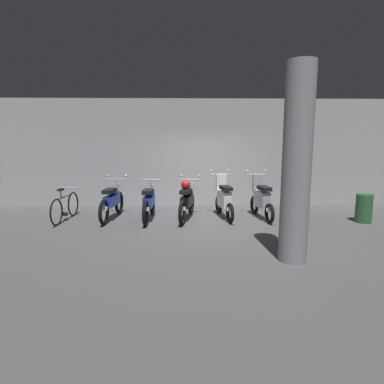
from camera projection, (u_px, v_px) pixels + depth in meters
name	position (u px, v px, depth m)	size (l,w,h in m)	color
ground_plane	(206.00, 222.00, 8.46)	(80.00, 80.00, 0.00)	#4C4C4F
back_wall	(202.00, 153.00, 10.47)	(16.00, 0.30, 3.39)	#9EA0A3
motorbike_slot_0	(112.00, 201.00, 8.74)	(0.59, 1.95, 1.15)	black
motorbike_slot_1	(149.00, 202.00, 8.64)	(0.56, 1.95, 1.03)	black
motorbike_slot_2	(187.00, 200.00, 8.67)	(0.62, 1.93, 1.15)	black
motorbike_slot_3	(224.00, 199.00, 8.84)	(0.58, 1.67, 1.29)	black
motorbike_slot_4	(261.00, 199.00, 8.80)	(0.59, 1.68, 1.29)	black
motorbike_slot_5	(300.00, 201.00, 8.70)	(0.57, 1.94, 1.03)	black
bicycle	(65.00, 207.00, 8.56)	(0.50, 1.73, 0.89)	black
support_pillar	(297.00, 165.00, 5.50)	(0.49, 0.49, 3.39)	gray
trash_bin	(364.00, 208.00, 8.38)	(0.41, 0.41, 0.74)	#26592D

